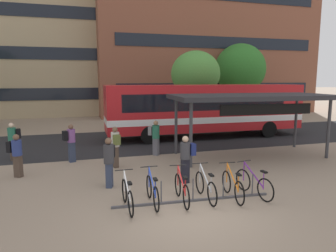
{
  "coord_description": "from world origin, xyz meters",
  "views": [
    {
      "loc": [
        -2.73,
        -7.51,
        3.58
      ],
      "look_at": [
        0.81,
        4.75,
        1.62
      ],
      "focal_mm": 33.05,
      "sensor_mm": 36.0,
      "label": 1
    }
  ],
  "objects_px": {
    "city_bus": "(206,108)",
    "commuter_black_pack_2": "(16,153)",
    "commuter_navy_pack_6": "(186,156)",
    "street_tree_2": "(240,69)",
    "parked_bicycle_red_2": "(182,190)",
    "parked_bicycle_blue_1": "(152,192)",
    "parked_bicycle_silver_3": "(206,187)",
    "commuter_black_pack_4": "(13,139)",
    "parked_bicycle_white_0": "(127,196)",
    "commuter_olive_pack_3": "(116,144)",
    "parked_bicycle_orange_4": "(233,186)",
    "transit_shelter": "(252,98)",
    "commuter_grey_pack_0": "(155,135)",
    "commuter_black_pack_1": "(71,140)",
    "street_tree_1": "(195,74)",
    "commuter_black_pack_5": "(109,159)",
    "parked_bicycle_purple_5": "(254,184)"
  },
  "relations": [
    {
      "from": "commuter_black_pack_2",
      "to": "commuter_navy_pack_6",
      "type": "relative_size",
      "value": 0.96
    },
    {
      "from": "parked_bicycle_blue_1",
      "to": "commuter_olive_pack_3",
      "type": "distance_m",
      "value": 4.12
    },
    {
      "from": "parked_bicycle_orange_4",
      "to": "parked_bicycle_purple_5",
      "type": "relative_size",
      "value": 1.01
    },
    {
      "from": "parked_bicycle_red_2",
      "to": "parked_bicycle_purple_5",
      "type": "distance_m",
      "value": 2.29
    },
    {
      "from": "parked_bicycle_silver_3",
      "to": "commuter_olive_pack_3",
      "type": "height_order",
      "value": "commuter_olive_pack_3"
    },
    {
      "from": "parked_bicycle_white_0",
      "to": "parked_bicycle_purple_5",
      "type": "bearing_deg",
      "value": -92.69
    },
    {
      "from": "transit_shelter",
      "to": "commuter_black_pack_1",
      "type": "distance_m",
      "value": 8.24
    },
    {
      "from": "city_bus",
      "to": "commuter_black_pack_4",
      "type": "bearing_deg",
      "value": -163.83
    },
    {
      "from": "parked_bicycle_white_0",
      "to": "commuter_navy_pack_6",
      "type": "height_order",
      "value": "commuter_navy_pack_6"
    },
    {
      "from": "transit_shelter",
      "to": "commuter_olive_pack_3",
      "type": "height_order",
      "value": "transit_shelter"
    },
    {
      "from": "parked_bicycle_silver_3",
      "to": "parked_bicycle_orange_4",
      "type": "relative_size",
      "value": 1.0
    },
    {
      "from": "street_tree_1",
      "to": "street_tree_2",
      "type": "distance_m",
      "value": 6.41
    },
    {
      "from": "transit_shelter",
      "to": "parked_bicycle_red_2",
      "type": "bearing_deg",
      "value": -135.14
    },
    {
      "from": "commuter_grey_pack_0",
      "to": "street_tree_2",
      "type": "relative_size",
      "value": 0.24
    },
    {
      "from": "commuter_black_pack_5",
      "to": "street_tree_2",
      "type": "distance_m",
      "value": 20.89
    },
    {
      "from": "city_bus",
      "to": "parked_bicycle_blue_1",
      "type": "distance_m",
      "value": 10.86
    },
    {
      "from": "city_bus",
      "to": "commuter_black_pack_5",
      "type": "xyz_separation_m",
      "value": [
        -6.58,
        -7.42,
        -0.81
      ]
    },
    {
      "from": "parked_bicycle_silver_3",
      "to": "commuter_black_pack_4",
      "type": "distance_m",
      "value": 9.11
    },
    {
      "from": "parked_bicycle_red_2",
      "to": "parked_bicycle_orange_4",
      "type": "distance_m",
      "value": 1.57
    },
    {
      "from": "city_bus",
      "to": "commuter_black_pack_2",
      "type": "bearing_deg",
      "value": -149.96
    },
    {
      "from": "parked_bicycle_blue_1",
      "to": "commuter_grey_pack_0",
      "type": "relative_size",
      "value": 1.05
    },
    {
      "from": "transit_shelter",
      "to": "commuter_black_pack_1",
      "type": "bearing_deg",
      "value": 174.45
    },
    {
      "from": "parked_bicycle_white_0",
      "to": "parked_bicycle_blue_1",
      "type": "relative_size",
      "value": 1.0
    },
    {
      "from": "parked_bicycle_white_0",
      "to": "street_tree_1",
      "type": "distance_m",
      "value": 16.66
    },
    {
      "from": "commuter_black_pack_4",
      "to": "commuter_black_pack_5",
      "type": "distance_m",
      "value": 5.93
    },
    {
      "from": "commuter_black_pack_2",
      "to": "commuter_black_pack_5",
      "type": "bearing_deg",
      "value": -0.69
    },
    {
      "from": "parked_bicycle_orange_4",
      "to": "transit_shelter",
      "type": "relative_size",
      "value": 0.23
    },
    {
      "from": "city_bus",
      "to": "parked_bicycle_white_0",
      "type": "xyz_separation_m",
      "value": [
        -6.29,
        -9.36,
        -1.39
      ]
    },
    {
      "from": "city_bus",
      "to": "commuter_navy_pack_6",
      "type": "xyz_separation_m",
      "value": [
        -4.0,
        -7.73,
        -0.82
      ]
    },
    {
      "from": "transit_shelter",
      "to": "street_tree_1",
      "type": "height_order",
      "value": "street_tree_1"
    },
    {
      "from": "commuter_black_pack_4",
      "to": "city_bus",
      "type": "bearing_deg",
      "value": -179.35
    },
    {
      "from": "city_bus",
      "to": "commuter_grey_pack_0",
      "type": "xyz_separation_m",
      "value": [
        -4.09,
        -3.64,
        -0.83
      ]
    },
    {
      "from": "commuter_grey_pack_0",
      "to": "commuter_black_pack_4",
      "type": "distance_m",
      "value": 6.26
    },
    {
      "from": "parked_bicycle_silver_3",
      "to": "commuter_black_pack_1",
      "type": "bearing_deg",
      "value": 37.36
    },
    {
      "from": "parked_bicycle_red_2",
      "to": "commuter_black_pack_2",
      "type": "relative_size",
      "value": 1.08
    },
    {
      "from": "street_tree_2",
      "to": "parked_bicycle_orange_4",
      "type": "bearing_deg",
      "value": -119.33
    },
    {
      "from": "city_bus",
      "to": "commuter_black_pack_2",
      "type": "xyz_separation_m",
      "value": [
        -9.73,
        -5.42,
        -0.86
      ]
    },
    {
      "from": "parked_bicycle_blue_1",
      "to": "parked_bicycle_red_2",
      "type": "relative_size",
      "value": 1.0
    },
    {
      "from": "commuter_grey_pack_0",
      "to": "street_tree_2",
      "type": "height_order",
      "value": "street_tree_2"
    },
    {
      "from": "parked_bicycle_red_2",
      "to": "commuter_navy_pack_6",
      "type": "xyz_separation_m",
      "value": [
        0.69,
        1.59,
        0.57
      ]
    },
    {
      "from": "commuter_olive_pack_3",
      "to": "street_tree_2",
      "type": "bearing_deg",
      "value": -50.29
    },
    {
      "from": "transit_shelter",
      "to": "street_tree_2",
      "type": "bearing_deg",
      "value": 66.04
    },
    {
      "from": "commuter_navy_pack_6",
      "to": "street_tree_2",
      "type": "height_order",
      "value": "street_tree_2"
    },
    {
      "from": "commuter_grey_pack_0",
      "to": "commuter_black_pack_5",
      "type": "height_order",
      "value": "commuter_black_pack_5"
    },
    {
      "from": "commuter_black_pack_5",
      "to": "commuter_navy_pack_6",
      "type": "relative_size",
      "value": 1.01
    },
    {
      "from": "parked_bicycle_blue_1",
      "to": "commuter_olive_pack_3",
      "type": "xyz_separation_m",
      "value": [
        -0.57,
        4.04,
        0.58
      ]
    },
    {
      "from": "commuter_black_pack_1",
      "to": "commuter_black_pack_4",
      "type": "distance_m",
      "value": 2.63
    },
    {
      "from": "parked_bicycle_blue_1",
      "to": "parked_bicycle_orange_4",
      "type": "relative_size",
      "value": 1.0
    },
    {
      "from": "transit_shelter",
      "to": "commuter_black_pack_5",
      "type": "xyz_separation_m",
      "value": [
        -6.68,
        -2.41,
        -1.72
      ]
    },
    {
      "from": "parked_bicycle_white_0",
      "to": "commuter_navy_pack_6",
      "type": "distance_m",
      "value": 2.86
    }
  ]
}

